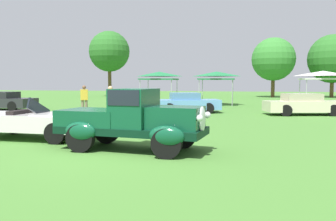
{
  "coord_description": "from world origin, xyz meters",
  "views": [
    {
      "loc": [
        3.36,
        -8.76,
        1.89
      ],
      "look_at": [
        1.2,
        1.98,
        0.98
      ],
      "focal_mm": 37.04,
      "sensor_mm": 36.0,
      "label": 1
    }
  ],
  "objects": [
    {
      "name": "treeline_far_left",
      "position": [
        -12.9,
        33.8,
        5.75
      ],
      "size": [
        5.2,
        5.2,
        8.37
      ],
      "color": "brown",
      "rests_on": "ground_plane"
    },
    {
      "name": "treeline_center",
      "position": [
        14.43,
        35.89,
        4.61
      ],
      "size": [
        5.79,
        5.79,
        7.52
      ],
      "color": "brown",
      "rests_on": "ground_plane"
    },
    {
      "name": "show_car_charcoal",
      "position": [
        -12.03,
        11.82,
        0.6
      ],
      "size": [
        4.18,
        1.9,
        1.22
      ],
      "color": "#28282D",
      "rests_on": "ground_plane"
    },
    {
      "name": "feature_pickup_truck",
      "position": [
        0.52,
        0.35,
        0.86
      ],
      "size": [
        4.31,
        2.24,
        1.7
      ],
      "color": "black",
      "rests_on": "ground_plane"
    },
    {
      "name": "spectator_far_side",
      "position": [
        -5.14,
        9.48,
        0.91
      ],
      "size": [
        0.46,
        0.37,
        1.69
      ],
      "color": "#7F7056",
      "rests_on": "ground_plane"
    },
    {
      "name": "canopy_tent_left_field",
      "position": [
        -2.96,
        18.98,
        2.42
      ],
      "size": [
        2.81,
        2.81,
        2.71
      ],
      "color": "#B7B7BC",
      "rests_on": "ground_plane"
    },
    {
      "name": "show_car_skyblue",
      "position": [
        0.32,
        12.19,
        0.6
      ],
      "size": [
        4.24,
        2.8,
        1.22
      ],
      "color": "#669EDB",
      "rests_on": "ground_plane"
    },
    {
      "name": "neighbor_convertible",
      "position": [
        -3.2,
        1.56,
        0.58
      ],
      "size": [
        4.3,
        1.84,
        1.4
      ],
      "color": "silver",
      "rests_on": "ground_plane"
    },
    {
      "name": "show_car_cream",
      "position": [
        7.07,
        12.04,
        0.6
      ],
      "size": [
        4.64,
        2.58,
        1.22
      ],
      "color": "beige",
      "rests_on": "ground_plane"
    },
    {
      "name": "spectator_between_cars",
      "position": [
        -2.66,
        7.06,
        0.91
      ],
      "size": [
        0.42,
        0.47,
        1.69
      ],
      "color": "#383838",
      "rests_on": "ground_plane"
    },
    {
      "name": "treeline_mid_left",
      "position": [
        7.54,
        35.06,
        4.59
      ],
      "size": [
        5.19,
        5.19,
        7.2
      ],
      "color": "brown",
      "rests_on": "ground_plane"
    },
    {
      "name": "canopy_tent_center_field",
      "position": [
        1.69,
        19.41,
        2.42
      ],
      "size": [
        2.83,
        2.83,
        2.71
      ],
      "color": "#B7B7BC",
      "rests_on": "ground_plane"
    },
    {
      "name": "canopy_tent_right_field",
      "position": [
        9.67,
        19.28,
        2.42
      ],
      "size": [
        3.14,
        3.14,
        2.71
      ],
      "color": "#B7B7BC",
      "rests_on": "ground_plane"
    },
    {
      "name": "ground_plane",
      "position": [
        0.0,
        0.0,
        0.0
      ],
      "size": [
        120.0,
        120.0,
        0.0
      ],
      "primitive_type": "plane",
      "color": "#42752D"
    }
  ]
}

